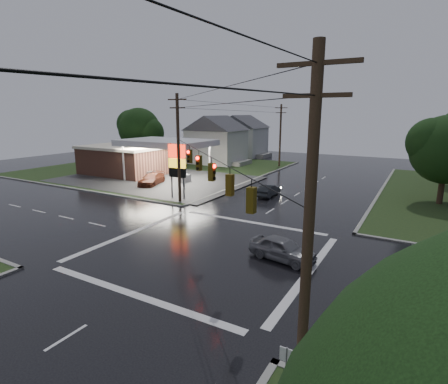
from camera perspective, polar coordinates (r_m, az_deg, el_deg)
The scene contains 15 objects.
ground at distance 24.21m, azimuth -2.65°, elevation -9.38°, with size 120.00×120.00×0.00m, color black.
grass_nw at distance 59.56m, azimuth -10.37°, elevation 3.86°, with size 36.00×36.00×0.08m, color #1D3216.
gas_station at distance 54.39m, azimuth -14.50°, elevation 5.49°, with size 26.20×18.00×5.60m.
pylon_sign at distance 37.41m, azimuth -7.67°, elevation 4.85°, with size 2.00×0.35×6.00m.
utility_pole_nw at distance 35.82m, azimuth -7.45°, elevation 7.26°, with size 2.20×0.32×11.00m.
utility_pole_se at distance 10.31m, azimuth 13.57°, elevation -7.05°, with size 2.20×0.32×11.00m.
utility_pole_n at distance 60.94m, azimuth 9.17°, elevation 9.25°, with size 2.20×0.32×10.50m.
traffic_signals at distance 22.55m, azimuth -2.80°, elevation 6.02°, with size 26.87×26.87×1.47m.
house_near at distance 64.23m, azimuth -1.20°, elevation 8.64°, with size 11.05×8.48×8.60m.
house_far at distance 75.18m, azimuth 2.92°, elevation 9.24°, with size 11.05×8.48×8.60m.
tree_nw_behind at distance 67.13m, azimuth -13.56°, elevation 9.99°, with size 8.93×7.60×10.00m.
tree_ne_near at distance 41.06m, azimuth 32.78°, elevation 5.81°, with size 7.99×6.80×8.98m.
car_north at distance 39.30m, azimuth 7.28°, elevation 0.28°, with size 1.40×4.03×1.33m, color black.
car_crossing at distance 22.68m, azimuth 9.51°, elevation -9.12°, with size 1.75×4.36×1.48m, color slate.
car_pump at distance 46.00m, azimuth -11.72°, elevation 2.07°, with size 2.09×5.15×1.50m, color #592414.
Camera 1 is at (12.11, -18.86, 9.17)m, focal length 28.00 mm.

